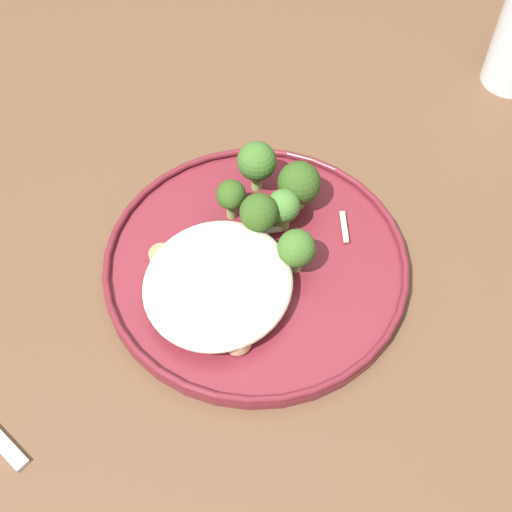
{
  "coord_description": "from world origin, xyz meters",
  "views": [
    {
      "loc": [
        -0.38,
        -0.19,
        1.28
      ],
      "look_at": [
        -0.04,
        -0.03,
        0.76
      ],
      "focal_mm": 47.95,
      "sensor_mm": 36.0,
      "label": 1
    }
  ],
  "objects_px": {
    "broccoli_floret_split_head": "(230,198)",
    "broccoli_floret_rear_charred": "(283,207)",
    "seared_scallop_on_noodles": "(237,339)",
    "broccoli_floret_front_edge": "(297,249)",
    "broccoli_floret_right_tilted": "(257,162)",
    "broccoli_floret_tall_stalk": "(259,214)",
    "seared_scallop_large_seared": "(212,261)",
    "broccoli_floret_beside_noodles": "(299,184)",
    "seared_scallop_rear_pale": "(161,257)",
    "dinner_plate": "(256,263)",
    "seared_scallop_tilted_round": "(220,288)"
  },
  "relations": [
    {
      "from": "broccoli_floret_split_head",
      "to": "broccoli_floret_rear_charred",
      "type": "bearing_deg",
      "value": -76.22
    },
    {
      "from": "seared_scallop_on_noodles",
      "to": "broccoli_floret_front_edge",
      "type": "bearing_deg",
      "value": -7.87
    },
    {
      "from": "broccoli_floret_right_tilted",
      "to": "broccoli_floret_front_edge",
      "type": "height_order",
      "value": "broccoli_floret_right_tilted"
    },
    {
      "from": "seared_scallop_on_noodles",
      "to": "broccoli_floret_tall_stalk",
      "type": "distance_m",
      "value": 0.12
    },
    {
      "from": "broccoli_floret_rear_charred",
      "to": "broccoli_floret_front_edge",
      "type": "height_order",
      "value": "broccoli_floret_front_edge"
    },
    {
      "from": "broccoli_floret_split_head",
      "to": "broccoli_floret_front_edge",
      "type": "bearing_deg",
      "value": -108.79
    },
    {
      "from": "seared_scallop_large_seared",
      "to": "broccoli_floret_right_tilted",
      "type": "xyz_separation_m",
      "value": [
        0.11,
        0.0,
        0.03
      ]
    },
    {
      "from": "seared_scallop_large_seared",
      "to": "broccoli_floret_beside_noodles",
      "type": "distance_m",
      "value": 0.12
    },
    {
      "from": "broccoli_floret_split_head",
      "to": "broccoli_floret_front_edge",
      "type": "xyz_separation_m",
      "value": [
        -0.03,
        -0.08,
        -0.0
      ]
    },
    {
      "from": "seared_scallop_rear_pale",
      "to": "broccoli_floret_tall_stalk",
      "type": "height_order",
      "value": "broccoli_floret_tall_stalk"
    },
    {
      "from": "seared_scallop_large_seared",
      "to": "seared_scallop_rear_pale",
      "type": "distance_m",
      "value": 0.05
    },
    {
      "from": "dinner_plate",
      "to": "broccoli_floret_front_edge",
      "type": "distance_m",
      "value": 0.05
    },
    {
      "from": "seared_scallop_on_noodles",
      "to": "seared_scallop_rear_pale",
      "type": "bearing_deg",
      "value": 65.05
    },
    {
      "from": "broccoli_floret_rear_charred",
      "to": "broccoli_floret_right_tilted",
      "type": "height_order",
      "value": "broccoli_floret_right_tilted"
    },
    {
      "from": "dinner_plate",
      "to": "seared_scallop_rear_pale",
      "type": "xyz_separation_m",
      "value": [
        -0.04,
        0.08,
        0.01
      ]
    },
    {
      "from": "seared_scallop_on_noodles",
      "to": "broccoli_floret_split_head",
      "type": "distance_m",
      "value": 0.14
    },
    {
      "from": "seared_scallop_large_seared",
      "to": "broccoli_floret_rear_charred",
      "type": "xyz_separation_m",
      "value": [
        0.07,
        -0.04,
        0.02
      ]
    },
    {
      "from": "dinner_plate",
      "to": "seared_scallop_large_seared",
      "type": "bearing_deg",
      "value": 123.12
    },
    {
      "from": "broccoli_floret_tall_stalk",
      "to": "broccoli_floret_beside_noodles",
      "type": "distance_m",
      "value": 0.06
    },
    {
      "from": "seared_scallop_on_noodles",
      "to": "seared_scallop_tilted_round",
      "type": "bearing_deg",
      "value": 42.81
    },
    {
      "from": "seared_scallop_tilted_round",
      "to": "broccoli_floret_front_edge",
      "type": "height_order",
      "value": "broccoli_floret_front_edge"
    },
    {
      "from": "seared_scallop_on_noodles",
      "to": "seared_scallop_rear_pale",
      "type": "height_order",
      "value": "seared_scallop_rear_pale"
    },
    {
      "from": "broccoli_floret_rear_charred",
      "to": "broccoli_floret_beside_noodles",
      "type": "distance_m",
      "value": 0.03
    },
    {
      "from": "seared_scallop_on_noodles",
      "to": "seared_scallop_large_seared",
      "type": "height_order",
      "value": "same"
    },
    {
      "from": "seared_scallop_large_seared",
      "to": "dinner_plate",
      "type": "bearing_deg",
      "value": -56.88
    },
    {
      "from": "seared_scallop_rear_pale",
      "to": "broccoli_floret_rear_charred",
      "type": "height_order",
      "value": "broccoli_floret_rear_charred"
    },
    {
      "from": "dinner_plate",
      "to": "broccoli_floret_rear_charred",
      "type": "distance_m",
      "value": 0.06
    },
    {
      "from": "seared_scallop_on_noodles",
      "to": "seared_scallop_large_seared",
      "type": "distance_m",
      "value": 0.09
    },
    {
      "from": "dinner_plate",
      "to": "broccoli_floret_right_tilted",
      "type": "xyz_separation_m",
      "value": [
        0.09,
        0.04,
        0.04
      ]
    },
    {
      "from": "seared_scallop_on_noodles",
      "to": "seared_scallop_large_seared",
      "type": "xyz_separation_m",
      "value": [
        0.06,
        0.06,
        -0.0
      ]
    },
    {
      "from": "seared_scallop_on_noodles",
      "to": "broccoli_floret_front_edge",
      "type": "relative_size",
      "value": 0.51
    },
    {
      "from": "dinner_plate",
      "to": "seared_scallop_on_noodles",
      "type": "height_order",
      "value": "seared_scallop_on_noodles"
    },
    {
      "from": "broccoli_floret_right_tilted",
      "to": "broccoli_floret_split_head",
      "type": "relative_size",
      "value": 1.25
    },
    {
      "from": "broccoli_floret_right_tilted",
      "to": "broccoli_floret_beside_noodles",
      "type": "bearing_deg",
      "value": -94.63
    },
    {
      "from": "broccoli_floret_tall_stalk",
      "to": "broccoli_floret_front_edge",
      "type": "xyz_separation_m",
      "value": [
        -0.02,
        -0.05,
        -0.01
      ]
    },
    {
      "from": "dinner_plate",
      "to": "broccoli_floret_front_edge",
      "type": "bearing_deg",
      "value": -74.12
    },
    {
      "from": "seared_scallop_on_noodles",
      "to": "broccoli_floret_split_head",
      "type": "height_order",
      "value": "broccoli_floret_split_head"
    },
    {
      "from": "broccoli_floret_front_edge",
      "to": "seared_scallop_tilted_round",
      "type": "bearing_deg",
      "value": 138.8
    },
    {
      "from": "broccoli_floret_rear_charred",
      "to": "broccoli_floret_front_edge",
      "type": "bearing_deg",
      "value": -142.78
    },
    {
      "from": "seared_scallop_on_noodles",
      "to": "seared_scallop_rear_pale",
      "type": "xyz_separation_m",
      "value": [
        0.05,
        0.1,
        0.0
      ]
    },
    {
      "from": "seared_scallop_on_noodles",
      "to": "broccoli_floret_split_head",
      "type": "relative_size",
      "value": 0.53
    },
    {
      "from": "seared_scallop_large_seared",
      "to": "seared_scallop_tilted_round",
      "type": "bearing_deg",
      "value": -140.24
    },
    {
      "from": "seared_scallop_large_seared",
      "to": "broccoli_floret_split_head",
      "type": "bearing_deg",
      "value": 9.97
    },
    {
      "from": "seared_scallop_on_noodles",
      "to": "seared_scallop_rear_pale",
      "type": "relative_size",
      "value": 1.12
    },
    {
      "from": "seared_scallop_tilted_round",
      "to": "seared_scallop_rear_pale",
      "type": "height_order",
      "value": "seared_scallop_rear_pale"
    },
    {
      "from": "seared_scallop_large_seared",
      "to": "broccoli_floret_split_head",
      "type": "xyz_separation_m",
      "value": [
        0.06,
        0.01,
        0.02
      ]
    },
    {
      "from": "broccoli_floret_split_head",
      "to": "seared_scallop_tilted_round",
      "type": "bearing_deg",
      "value": -159.94
    },
    {
      "from": "seared_scallop_large_seared",
      "to": "broccoli_floret_front_edge",
      "type": "relative_size",
      "value": 0.49
    },
    {
      "from": "broccoli_floret_tall_stalk",
      "to": "broccoli_floret_rear_charred",
      "type": "bearing_deg",
      "value": -36.28
    },
    {
      "from": "dinner_plate",
      "to": "broccoli_floret_right_tilted",
      "type": "bearing_deg",
      "value": 24.4
    }
  ]
}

